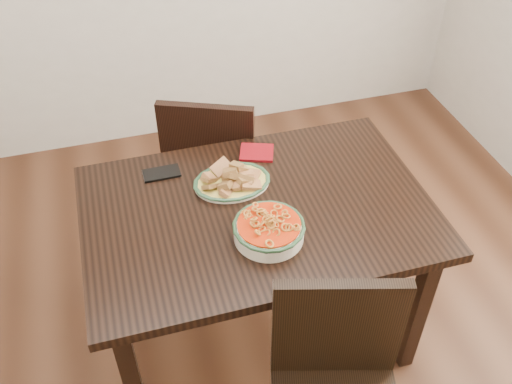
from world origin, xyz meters
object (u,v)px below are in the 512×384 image
object	(u,v)px
noodle_bowl	(269,228)
fish_plate	(232,176)
smartphone	(162,173)
chair_far	(213,162)
dining_table	(257,224)

from	to	relation	value
noodle_bowl	fish_plate	bearing A→B (deg)	99.79
fish_plate	smartphone	world-z (taller)	fish_plate
fish_plate	noodle_bowl	xyz separation A→B (m)	(0.05, -0.31, -0.00)
chair_far	noodle_bowl	xyz separation A→B (m)	(0.04, -0.77, 0.29)
dining_table	chair_far	world-z (taller)	chair_far
chair_far	smartphone	xyz separation A→B (m)	(-0.27, -0.32, 0.26)
noodle_bowl	smartphone	xyz separation A→B (m)	(-0.31, 0.45, -0.04)
noodle_bowl	smartphone	size ratio (longest dim) A/B	1.76
chair_far	fish_plate	world-z (taller)	chair_far
dining_table	noodle_bowl	bearing A→B (deg)	-91.71
chair_far	noodle_bowl	world-z (taller)	chair_far
dining_table	smartphone	bearing A→B (deg)	136.89
fish_plate	noodle_bowl	distance (m)	0.32
chair_far	noodle_bowl	bearing A→B (deg)	115.71
chair_far	smartphone	world-z (taller)	chair_far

